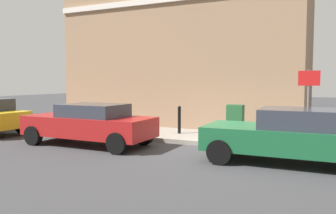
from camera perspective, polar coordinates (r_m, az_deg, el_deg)
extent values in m
plane|color=#38383A|center=(10.24, 9.39, -7.57)|extent=(80.00, 80.00, 0.00)
cube|color=gray|center=(14.62, -11.67, -3.73)|extent=(2.58, 30.00, 0.15)
cube|color=#937256|center=(17.43, 4.33, 13.78)|extent=(6.40, 10.89, 9.94)
cube|color=silver|center=(14.61, -0.44, 17.71)|extent=(0.12, 10.89, 0.24)
cube|color=#195933|center=(9.20, 19.87, -5.17)|extent=(1.89, 4.34, 0.61)
cube|color=#2D333D|center=(9.12, 21.26, -1.88)|extent=(1.63, 1.88, 0.51)
cylinder|color=black|center=(8.69, 8.68, -7.54)|extent=(0.23, 0.64, 0.64)
cylinder|color=black|center=(10.32, 11.25, -5.69)|extent=(0.23, 0.64, 0.64)
cube|color=maroon|center=(11.44, -13.29, -3.13)|extent=(1.69, 4.40, 0.64)
cube|color=#2D333D|center=(11.26, -12.51, -0.60)|extent=(1.49, 2.03, 0.43)
cylinder|color=black|center=(12.03, -21.82, -4.50)|extent=(0.22, 0.64, 0.64)
cylinder|color=black|center=(13.15, -16.73, -3.65)|extent=(0.22, 0.64, 0.64)
cylinder|color=black|center=(9.89, -8.64, -6.09)|extent=(0.22, 0.64, 0.64)
cylinder|color=black|center=(11.22, -4.09, -4.82)|extent=(0.22, 0.64, 0.64)
cylinder|color=black|center=(14.77, -23.40, -2.96)|extent=(0.24, 0.65, 0.64)
cube|color=#1E4C28|center=(11.91, 11.29, -2.39)|extent=(0.40, 0.55, 1.15)
cube|color=#333333|center=(11.99, 11.25, -4.93)|extent=(0.46, 0.61, 0.08)
cylinder|color=black|center=(12.71, 1.92, -2.35)|extent=(0.12, 0.12, 0.95)
sphere|color=black|center=(12.66, 1.93, -0.12)|extent=(0.14, 0.14, 0.14)
cylinder|color=#59595B|center=(10.75, 22.62, -0.28)|extent=(0.08, 0.08, 2.30)
cube|color=white|center=(10.70, 22.75, 4.52)|extent=(0.03, 0.56, 0.40)
cube|color=red|center=(10.68, 22.75, 4.52)|extent=(0.01, 0.60, 0.44)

